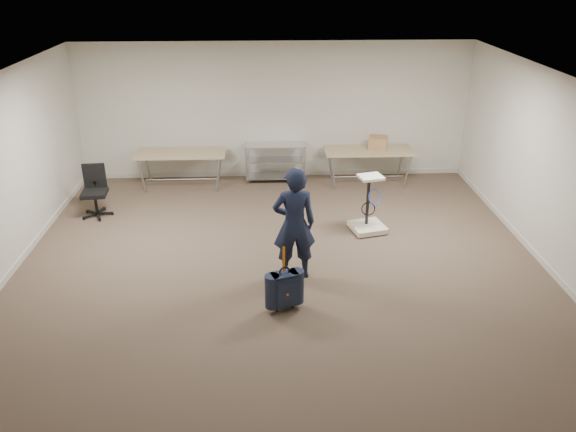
{
  "coord_description": "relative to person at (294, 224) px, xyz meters",
  "views": [
    {
      "loc": [
        -0.22,
        -6.85,
        4.27
      ],
      "look_at": [
        0.1,
        0.3,
        0.97
      ],
      "focal_mm": 35.0,
      "sensor_mm": 36.0,
      "label": 1
    }
  ],
  "objects": [
    {
      "name": "ground",
      "position": [
        -0.18,
        -0.29,
        -0.85
      ],
      "size": [
        9.0,
        9.0,
        0.0
      ],
      "primitive_type": "plane",
      "color": "#443729",
      "rests_on": "ground"
    },
    {
      "name": "room_shell",
      "position": [
        -0.18,
        1.09,
        -0.8
      ],
      "size": [
        8.0,
        9.0,
        9.0
      ],
      "color": "beige",
      "rests_on": "ground"
    },
    {
      "name": "folding_table_left",
      "position": [
        -2.08,
        3.66,
        -0.17
      ],
      "size": [
        1.8,
        0.75,
        0.73
      ],
      "color": "#9B875F",
      "rests_on": "ground"
    },
    {
      "name": "folding_table_right",
      "position": [
        1.72,
        3.66,
        -0.17
      ],
      "size": [
        1.8,
        0.75,
        0.73
      ],
      "color": "#9B875F",
      "rests_on": "ground"
    },
    {
      "name": "wire_shelf",
      "position": [
        -0.18,
        3.91,
        -0.41
      ],
      "size": [
        1.22,
        0.47,
        0.8
      ],
      "color": "silver",
      "rests_on": "ground"
    },
    {
      "name": "person",
      "position": [
        0.0,
        0.0,
        0.0
      ],
      "size": [
        0.65,
        0.46,
        1.69
      ],
      "primitive_type": "imported",
      "rotation": [
        0.0,
        0.0,
        3.24
      ],
      "color": "black",
      "rests_on": "ground"
    },
    {
      "name": "suitcase",
      "position": [
        -0.17,
        -0.87,
        -0.53
      ],
      "size": [
        0.39,
        0.3,
        0.94
      ],
      "color": "black",
      "rests_on": "ground"
    },
    {
      "name": "office_chair",
      "position": [
        -3.46,
        2.31,
        -0.56
      ],
      "size": [
        0.56,
        0.56,
        0.93
      ],
      "color": "black",
      "rests_on": "ground"
    },
    {
      "name": "equipment_cart",
      "position": [
        1.34,
        1.45,
        -0.58
      ],
      "size": [
        0.66,
        0.66,
        1.0
      ],
      "color": "beige",
      "rests_on": "ground"
    },
    {
      "name": "cardboard_box",
      "position": [
        1.9,
        3.69,
        0.02
      ],
      "size": [
        0.42,
        0.36,
        0.27
      ],
      "primitive_type": "cube",
      "rotation": [
        0.0,
        0.0,
        -0.28
      ],
      "color": "brown",
      "rests_on": "folding_table_right"
    }
  ]
}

